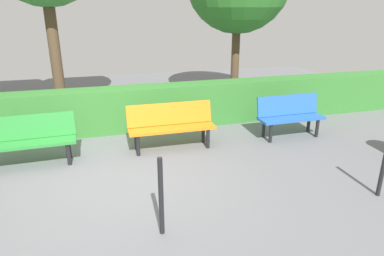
% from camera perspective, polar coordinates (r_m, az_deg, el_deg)
% --- Properties ---
extents(ground_plane, '(17.49, 17.49, 0.00)m').
position_cam_1_polar(ground_plane, '(5.72, -12.67, -7.80)').
color(ground_plane, slate).
extents(bench_blue, '(1.39, 0.47, 0.86)m').
position_cam_1_polar(bench_blue, '(7.36, 16.06, 2.22)').
color(bench_blue, blue).
rests_on(bench_blue, ground_plane).
extents(bench_orange, '(1.64, 0.48, 0.86)m').
position_cam_1_polar(bench_orange, '(6.50, -3.53, 0.72)').
color(bench_orange, orange).
rests_on(bench_orange, ground_plane).
extents(bench_green, '(1.56, 0.50, 0.86)m').
position_cam_1_polar(bench_green, '(6.41, -25.76, -1.56)').
color(bench_green, '#2D8C38').
rests_on(bench_green, ground_plane).
extents(hedge_row, '(13.49, 0.59, 0.95)m').
position_cam_1_polar(hedge_row, '(7.68, -5.49, 3.61)').
color(hedge_row, '#387F33').
rests_on(hedge_row, ground_plane).
extents(railing_post_near, '(0.06, 0.06, 1.00)m').
position_cam_1_polar(railing_post_near, '(5.52, 29.46, -5.29)').
color(railing_post_near, black).
rests_on(railing_post_near, ground_plane).
extents(railing_post_mid, '(0.06, 0.06, 1.00)m').
position_cam_1_polar(railing_post_mid, '(4.06, -5.21, -11.41)').
color(railing_post_mid, black).
rests_on(railing_post_mid, ground_plane).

